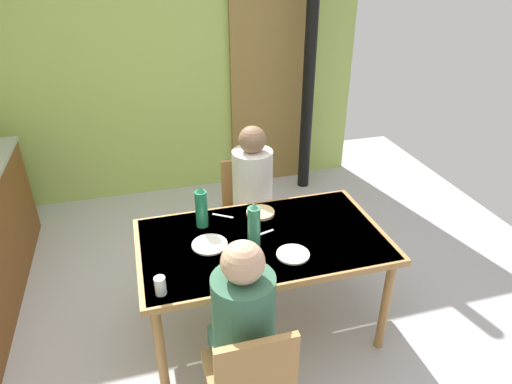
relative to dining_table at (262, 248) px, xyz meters
name	(u,v)px	position (x,y,z in m)	size (l,w,h in m)	color
ground_plane	(211,343)	(-0.37, -0.05, -0.67)	(6.00, 6.00, 0.00)	#B7B5B8
wall_back	(159,66)	(-0.37, 2.26, 0.64)	(4.02, 0.10, 2.63)	#A5C35C
door_wooden	(269,91)	(0.71, 2.18, 0.33)	(0.80, 0.05, 2.00)	olive
stove_pipe_column	(310,65)	(1.03, 1.91, 0.64)	(0.12, 0.12, 2.63)	black
dining_table	(262,248)	(0.00, 0.00, 0.00)	(1.53, 0.89, 0.74)	#A57540
chair_near_diner	(251,381)	(-0.29, -0.80, -0.17)	(0.40, 0.40, 0.87)	#A57540
chair_far_diner	(249,207)	(0.12, 0.80, -0.17)	(0.40, 0.40, 0.87)	#A57540
person_near_diner	(243,317)	(-0.29, -0.66, 0.11)	(0.30, 0.37, 0.77)	#3C644F
person_far_diner	(253,183)	(0.12, 0.66, 0.11)	(0.30, 0.37, 0.77)	silver
water_bottle_green_near	(201,208)	(-0.33, 0.25, 0.20)	(0.08, 0.08, 0.28)	#227D54
water_bottle_green_far	(254,226)	(-0.07, -0.06, 0.21)	(0.08, 0.08, 0.30)	#3C8E64
dinner_plate_near_left	(210,244)	(-0.33, 0.02, 0.07)	(0.22, 0.22, 0.01)	white
dinner_plate_near_right	(293,254)	(0.12, -0.21, 0.07)	(0.20, 0.20, 0.01)	white
drinking_glass_by_near_diner	(160,286)	(-0.65, -0.34, 0.12)	(0.06, 0.06, 0.10)	silver
bread_plate_sliced	(260,213)	(0.07, 0.28, 0.08)	(0.19, 0.19, 0.02)	#DBB77A
cutlery_knife_near	(263,233)	(0.02, 0.05, 0.07)	(0.15, 0.02, 0.00)	silver
cutlery_fork_near	(223,216)	(-0.18, 0.32, 0.07)	(0.15, 0.02, 0.00)	silver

